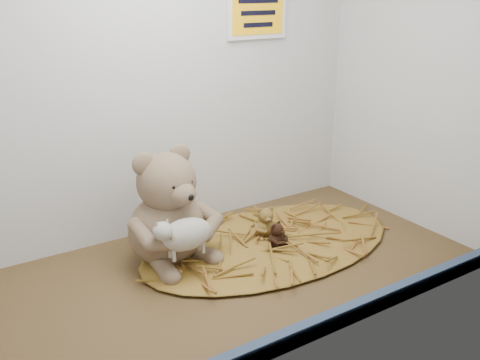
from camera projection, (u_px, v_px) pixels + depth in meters
alcove_shell at (194, 70)px, 112.64cm from camera, size 120.40×60.20×90.40cm
front_rail at (298, 335)px, 97.62cm from camera, size 119.28×2.20×3.60cm
straw_bed at (271, 242)px, 135.00cm from camera, size 69.46×40.33×1.34cm
main_teddy at (166, 206)px, 123.43cm from camera, size 26.39×27.37×27.72cm
toy_lamb at (186, 234)px, 116.69cm from camera, size 15.65×9.55×10.11cm
mini_teddy_tan at (266, 221)px, 136.32cm from camera, size 8.17×8.40×7.96cm
mini_teddy_brown at (276, 234)px, 130.72cm from camera, size 7.11×7.26×6.56cm
wall_sign at (257, 13)px, 140.54cm from camera, size 16.00×1.20×11.00cm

